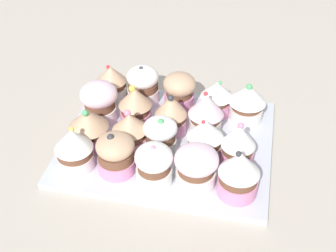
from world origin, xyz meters
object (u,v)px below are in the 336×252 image
(cupcake_9, at_px, (168,113))
(cupcake_18, at_px, (239,173))
(cupcake_1, at_px, (99,101))
(baking_tray, at_px, (168,142))
(cupcake_12, at_px, (216,97))
(cupcake_14, at_px, (205,138))
(cupcake_8, at_px, (177,90))
(cupcake_4, at_px, (143,85))
(cupcake_7, at_px, (116,153))
(cupcake_0, at_px, (112,82))
(cupcake_6, at_px, (130,131))
(cupcake_15, at_px, (196,166))
(cupcake_11, at_px, (153,164))
(cupcake_17, at_px, (238,144))
(cupcake_13, at_px, (206,113))
(cupcake_5, at_px, (135,105))
(cupcake_10, at_px, (160,135))
(cupcake_3, at_px, (74,148))
(cupcake_2, at_px, (89,126))
(cupcake_16, at_px, (247,101))

(cupcake_9, relative_size, cupcake_18, 0.96)
(cupcake_1, bearing_deg, baking_tray, 75.82)
(cupcake_12, bearing_deg, cupcake_14, -1.60)
(baking_tray, bearing_deg, cupcake_8, -177.59)
(cupcake_4, relative_size, cupcake_7, 1.05)
(cupcake_0, distance_m, cupcake_7, 0.20)
(cupcake_6, relative_size, cupcake_15, 1.09)
(cupcake_11, xyz_separation_m, cupcake_17, (-0.07, 0.12, 0.00))
(cupcake_9, height_order, cupcake_13, cupcake_13)
(cupcake_7, relative_size, cupcake_17, 0.93)
(cupcake_0, distance_m, cupcake_17, 0.28)
(cupcake_7, xyz_separation_m, cupcake_14, (-0.06, 0.13, 0.00))
(cupcake_5, height_order, cupcake_15, cupcake_5)
(cupcake_14, height_order, cupcake_18, cupcake_18)
(cupcake_0, xyz_separation_m, cupcake_12, (0.01, 0.20, 0.00))
(cupcake_8, height_order, cupcake_11, cupcake_11)
(cupcake_4, relative_size, cupcake_8, 1.11)
(cupcake_9, height_order, cupcake_10, cupcake_9)
(cupcake_3, distance_m, cupcake_8, 0.23)
(cupcake_0, bearing_deg, cupcake_14, 57.51)
(baking_tray, distance_m, cupcake_15, 0.12)
(cupcake_6, height_order, cupcake_9, cupcake_9)
(cupcake_15, bearing_deg, cupcake_6, -115.39)
(cupcake_3, bearing_deg, cupcake_0, 179.76)
(cupcake_7, distance_m, cupcake_18, 0.19)
(baking_tray, xyz_separation_m, cupcake_11, (0.10, -0.00, 0.04))
(cupcake_15, xyz_separation_m, cupcake_18, (0.01, 0.06, 0.00))
(cupcake_11, bearing_deg, cupcake_10, -176.24)
(cupcake_1, relative_size, cupcake_14, 1.02)
(cupcake_11, bearing_deg, cupcake_15, 99.43)
(cupcake_1, xyz_separation_m, cupcake_6, (0.07, 0.08, -0.00))
(cupcake_4, distance_m, cupcake_5, 0.07)
(cupcake_5, height_order, cupcake_17, same)
(cupcake_5, height_order, cupcake_18, cupcake_18)
(cupcake_3, relative_size, cupcake_18, 0.93)
(cupcake_0, xyz_separation_m, cupcake_7, (0.19, 0.07, -0.00))
(cupcake_1, relative_size, cupcake_18, 0.91)
(cupcake_14, relative_size, cupcake_18, 0.90)
(cupcake_2, bearing_deg, cupcake_17, 91.54)
(cupcake_15, bearing_deg, cupcake_9, -149.91)
(cupcake_4, xyz_separation_m, cupcake_9, (0.08, 0.06, 0.00))
(cupcake_2, xyz_separation_m, cupcake_18, (0.06, 0.25, 0.00))
(cupcake_6, relative_size, cupcake_12, 1.10)
(cupcake_1, height_order, cupcake_4, cupcake_4)
(cupcake_16, bearing_deg, cupcake_13, -50.39)
(baking_tray, bearing_deg, cupcake_11, -1.07)
(cupcake_11, distance_m, cupcake_18, 0.13)
(cupcake_13, height_order, cupcake_18, cupcake_18)
(cupcake_1, height_order, cupcake_9, cupcake_9)
(cupcake_10, relative_size, cupcake_11, 0.90)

